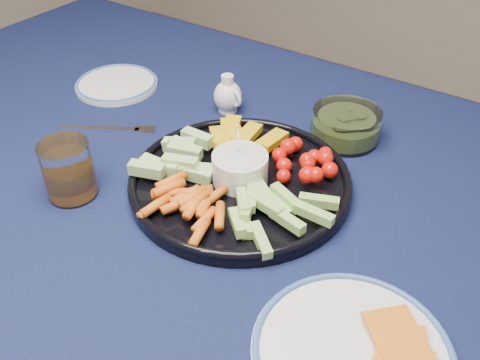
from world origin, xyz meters
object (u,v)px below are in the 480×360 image
Objects in this scene: crudite_platter at (238,177)px; pickle_bowl at (346,126)px; creamer_pitcher at (228,96)px; side_plate_extra at (117,84)px; dining_table at (199,218)px; cheese_plate at (353,351)px; juice_tumbler at (69,173)px.

crudite_platter is 0.25m from pickle_bowl.
side_plate_extra is (-0.26, -0.06, -0.03)m from creamer_pitcher.
dining_table is at bearing -67.61° from creamer_pitcher.
pickle_bowl is at bearing 117.00° from cheese_plate.
juice_tumbler reaches higher than pickle_bowl.
crudite_platter is at bearing 16.69° from dining_table.
crudite_platter is 3.84× the size of juice_tumbler.
juice_tumbler is (-0.29, -0.40, 0.01)m from pickle_bowl.
creamer_pitcher reaches higher than pickle_bowl.
cheese_plate is (0.21, -0.42, -0.01)m from pickle_bowl.
juice_tumbler is (-0.50, 0.02, 0.03)m from cheese_plate.
side_plate_extra is at bearing 161.77° from crudite_platter.
dining_table is 13.26× the size of pickle_bowl.
crudite_platter is 0.35m from cheese_plate.
juice_tumbler is 0.54× the size of side_plate_extra.
dining_table is 21.43× the size of creamer_pitcher.
cheese_plate is at bearing -2.48° from juice_tumbler.
crudite_platter is 0.27m from juice_tumbler.
pickle_bowl is at bearing 53.86° from juice_tumbler.
juice_tumbler is (-0.14, -0.14, 0.13)m from dining_table.
juice_tumbler is (-0.05, -0.36, 0.01)m from creamer_pitcher.
creamer_pitcher is at bearing 112.39° from dining_table.
dining_table is 0.26m from creamer_pitcher.
pickle_bowl is 0.72× the size of side_plate_extra.
crudite_platter is 2.07× the size of side_plate_extra.
crudite_platter is 1.53× the size of cheese_plate.
pickle_bowl is 0.47m from cheese_plate.
pickle_bowl is at bearing 71.34° from crudite_platter.
creamer_pitcher reaches higher than cheese_plate.
cheese_plate is at bearing -40.05° from creamer_pitcher.
cheese_plate reaches higher than dining_table.
creamer_pitcher is (-0.09, 0.21, 0.12)m from dining_table.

